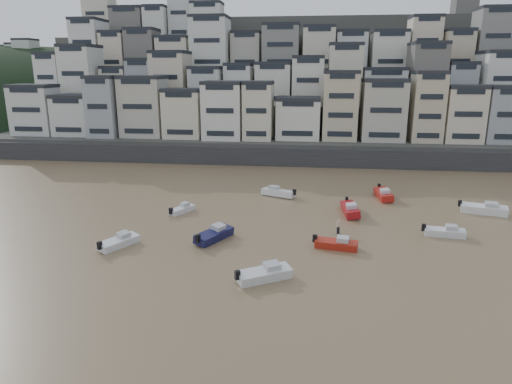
# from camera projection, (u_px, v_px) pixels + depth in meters

# --- Properties ---
(harbor_wall) EXTENTS (140.00, 3.00, 3.50)m
(harbor_wall) POSITION_uv_depth(u_px,v_px,m) (289.00, 156.00, 87.17)
(harbor_wall) COLOR #38383A
(harbor_wall) RESTS_ON ground
(hillside) EXTENTS (141.04, 66.00, 50.00)m
(hillside) POSITION_uv_depth(u_px,v_px,m) (315.00, 88.00, 121.82)
(hillside) COLOR #4C4C47
(hillside) RESTS_ON ground
(headland) EXTENTS (216.00, 135.00, 53.33)m
(headland) POSITION_uv_depth(u_px,v_px,m) (13.00, 119.00, 167.15)
(headland) COLOR black
(headland) RESTS_ON ground
(boat_a) EXTENTS (5.49, 4.29, 1.46)m
(boat_a) POSITION_uv_depth(u_px,v_px,m) (264.00, 272.00, 39.80)
(boat_a) COLOR silver
(boat_a) RESTS_ON ground
(boat_b) EXTENTS (4.94, 2.40, 1.29)m
(boat_b) POSITION_uv_depth(u_px,v_px,m) (336.00, 243.00, 46.88)
(boat_b) COLOR #A12113
(boat_b) RESTS_ON ground
(boat_c) EXTENTS (4.14, 5.75, 1.51)m
(boat_c) POSITION_uv_depth(u_px,v_px,m) (214.00, 233.00, 49.21)
(boat_c) COLOR #14153F
(boat_c) RESTS_ON ground
(boat_d) EXTENTS (4.84, 2.05, 1.28)m
(boat_d) POSITION_uv_depth(u_px,v_px,m) (445.00, 231.00, 50.34)
(boat_d) COLOR silver
(boat_d) RESTS_ON ground
(boat_e) EXTENTS (2.46, 6.01, 1.60)m
(boat_e) POSITION_uv_depth(u_px,v_px,m) (350.00, 208.00, 57.98)
(boat_e) COLOR maroon
(boat_e) RESTS_ON ground
(boat_f) EXTENTS (3.16, 4.28, 1.13)m
(boat_f) POSITION_uv_depth(u_px,v_px,m) (182.00, 208.00, 58.65)
(boat_f) COLOR silver
(boat_f) RESTS_ON ground
(boat_g) EXTENTS (6.32, 3.45, 1.64)m
(boat_g) POSITION_uv_depth(u_px,v_px,m) (484.00, 207.00, 58.18)
(boat_g) COLOR white
(boat_g) RESTS_ON ground
(boat_h) EXTENTS (5.70, 3.78, 1.48)m
(boat_h) POSITION_uv_depth(u_px,v_px,m) (278.00, 191.00, 66.20)
(boat_h) COLOR silver
(boat_h) RESTS_ON ground
(boat_i) EXTENTS (2.45, 6.00, 1.59)m
(boat_i) POSITION_uv_depth(u_px,v_px,m) (383.00, 193.00, 65.08)
(boat_i) COLOR #A81C14
(boat_i) RESTS_ON ground
(boat_j) EXTENTS (3.72, 5.05, 1.33)m
(boat_j) POSITION_uv_depth(u_px,v_px,m) (119.00, 241.00, 47.32)
(boat_j) COLOR white
(boat_j) RESTS_ON ground
(person_pink) EXTENTS (0.44, 0.44, 1.74)m
(person_pink) POSITION_uv_depth(u_px,v_px,m) (338.00, 226.00, 51.10)
(person_pink) COLOR #CAA38E
(person_pink) RESTS_ON ground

